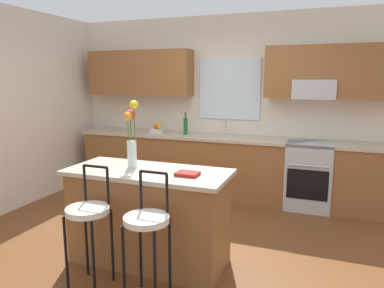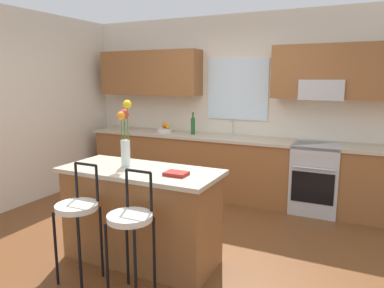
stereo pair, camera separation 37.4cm
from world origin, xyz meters
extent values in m
plane|color=brown|center=(0.00, 0.00, 0.00)|extent=(14.00, 14.00, 0.00)
cube|color=beige|center=(-2.56, 0.30, 1.35)|extent=(0.12, 4.60, 2.70)
cube|color=beige|center=(0.00, 2.06, 1.35)|extent=(5.60, 0.12, 2.70)
cube|color=brown|center=(-1.44, 1.83, 1.85)|extent=(1.73, 0.34, 0.70)
cube|color=brown|center=(1.44, 1.83, 1.85)|extent=(1.73, 0.34, 0.70)
cube|color=silver|center=(0.00, 1.99, 1.60)|extent=(0.95, 0.03, 0.90)
cube|color=#B7BABC|center=(1.23, 1.80, 1.62)|extent=(0.56, 0.36, 0.26)
cube|color=brown|center=(0.00, 1.70, 0.44)|extent=(4.50, 0.60, 0.88)
cube|color=#BCAD93|center=(0.00, 1.70, 0.90)|extent=(4.56, 0.64, 0.04)
cube|color=#B7BABC|center=(-0.01, 1.70, 0.85)|extent=(0.54, 0.38, 0.11)
cylinder|color=#B7BABC|center=(-0.01, 1.86, 1.03)|extent=(0.02, 0.02, 0.22)
cylinder|color=#B7BABC|center=(-0.01, 1.80, 1.14)|extent=(0.02, 0.12, 0.02)
cube|color=#B7BABC|center=(1.23, 1.68, 0.46)|extent=(0.60, 0.60, 0.92)
cube|color=black|center=(1.23, 1.38, 0.40)|extent=(0.52, 0.02, 0.40)
cylinder|color=#B7BABC|center=(1.23, 1.35, 0.66)|extent=(0.50, 0.02, 0.02)
cube|color=brown|center=(-0.13, -0.46, 0.44)|extent=(1.47, 0.60, 0.88)
cube|color=#BCAD93|center=(-0.13, -0.46, 0.90)|extent=(1.55, 0.68, 0.04)
cylinder|color=black|center=(-0.54, -1.15, 0.33)|extent=(0.02, 0.02, 0.66)
cylinder|color=black|center=(-0.27, -1.15, 0.33)|extent=(0.02, 0.02, 0.66)
cylinder|color=black|center=(-0.54, -0.88, 0.33)|extent=(0.02, 0.02, 0.66)
cylinder|color=black|center=(-0.27, -0.88, 0.33)|extent=(0.02, 0.02, 0.66)
cylinder|color=silver|center=(-0.40, -1.02, 0.69)|extent=(0.36, 0.36, 0.05)
cylinder|color=black|center=(-0.52, -0.88, 0.87)|extent=(0.02, 0.02, 0.32)
cylinder|color=black|center=(-0.28, -0.88, 0.87)|extent=(0.02, 0.02, 0.32)
cylinder|color=black|center=(-0.40, -0.88, 1.03)|extent=(0.23, 0.02, 0.02)
cylinder|color=black|center=(0.01, -1.15, 0.33)|extent=(0.02, 0.02, 0.66)
cylinder|color=black|center=(0.28, -1.15, 0.33)|extent=(0.02, 0.02, 0.66)
cylinder|color=black|center=(0.01, -0.88, 0.33)|extent=(0.02, 0.02, 0.66)
cylinder|color=black|center=(0.28, -0.88, 0.33)|extent=(0.02, 0.02, 0.66)
cylinder|color=silver|center=(0.15, -1.02, 0.69)|extent=(0.36, 0.36, 0.05)
cylinder|color=black|center=(0.03, -0.88, 0.87)|extent=(0.02, 0.02, 0.32)
cylinder|color=black|center=(0.27, -0.88, 0.87)|extent=(0.02, 0.02, 0.32)
cylinder|color=black|center=(0.15, -0.88, 1.03)|extent=(0.23, 0.02, 0.02)
cylinder|color=silver|center=(-0.31, -0.42, 1.05)|extent=(0.09, 0.09, 0.26)
cylinder|color=#3D722D|center=(-0.28, -0.42, 1.26)|extent=(0.01, 0.01, 0.53)
sphere|color=yellow|center=(-0.28, -0.42, 1.53)|extent=(0.08, 0.08, 0.08)
cylinder|color=#3D722D|center=(-0.33, -0.41, 1.21)|extent=(0.01, 0.01, 0.43)
sphere|color=red|center=(-0.33, -0.41, 1.43)|extent=(0.10, 0.10, 0.10)
cylinder|color=#3D722D|center=(-0.32, -0.46, 1.21)|extent=(0.01, 0.01, 0.42)
sphere|color=orange|center=(-0.32, -0.46, 1.42)|extent=(0.08, 0.08, 0.08)
cube|color=maroon|center=(0.29, -0.51, 0.94)|extent=(0.20, 0.15, 0.03)
cylinder|color=silver|center=(-1.10, 1.70, 0.95)|extent=(0.24, 0.24, 0.06)
sphere|color=orange|center=(-1.05, 1.70, 1.01)|extent=(0.07, 0.07, 0.07)
sphere|color=orange|center=(-1.13, 1.75, 1.01)|extent=(0.07, 0.07, 0.07)
sphere|color=orange|center=(-1.10, 1.70, 1.04)|extent=(0.07, 0.07, 0.07)
cylinder|color=#1E5923|center=(-0.60, 1.70, 1.05)|extent=(0.06, 0.06, 0.25)
cylinder|color=#1E5923|center=(-0.60, 1.70, 1.21)|extent=(0.03, 0.03, 0.07)
cylinder|color=black|center=(-0.60, 1.70, 1.25)|extent=(0.03, 0.03, 0.02)
camera|label=1|loc=(1.42, -3.37, 1.77)|focal=33.67mm
camera|label=2|loc=(1.76, -3.22, 1.77)|focal=33.67mm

